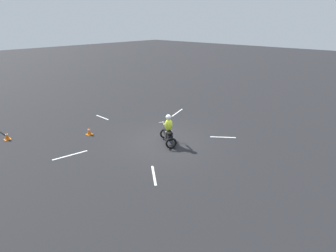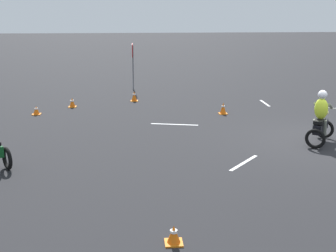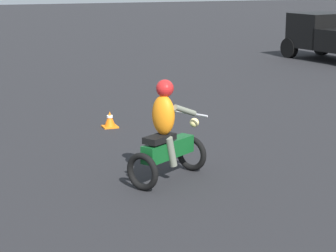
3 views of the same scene
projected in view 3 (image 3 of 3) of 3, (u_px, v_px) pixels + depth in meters
name	position (u px, v px, depth m)	size (l,w,h in m)	color
motorcycle_rider_background	(167.00, 137.00, 10.43)	(1.26, 1.50, 1.66)	black
pickup_truck	(335.00, 36.00, 24.37)	(4.42, 2.66, 1.73)	black
traffic_cone_mid_center	(110.00, 120.00, 14.14)	(0.32, 0.32, 0.35)	orange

